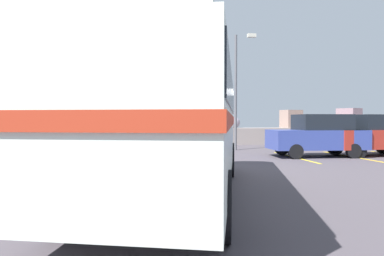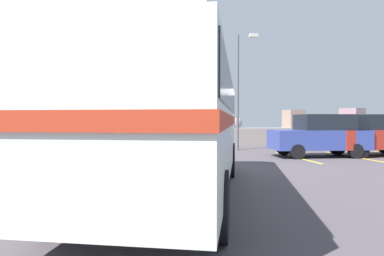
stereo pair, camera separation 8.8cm
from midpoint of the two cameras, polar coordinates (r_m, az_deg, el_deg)
ground at (r=10.57m, az=3.92°, el=-7.49°), size 32.00×26.00×0.02m
breakwater at (r=22.20m, az=-1.53°, el=-1.16°), size 31.36×2.08×2.47m
vintage_coach at (r=7.17m, az=-3.32°, el=4.67°), size 4.64×8.91×3.70m
parked_car_nearest at (r=15.78m, az=20.39°, el=-1.13°), size 4.15×1.83×1.86m
parked_car_middle at (r=17.33m, az=28.22°, el=-0.99°), size 4.23×2.04×1.86m
lamp_post at (r=18.26m, az=7.64°, el=7.20°), size 1.04×0.55×6.18m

